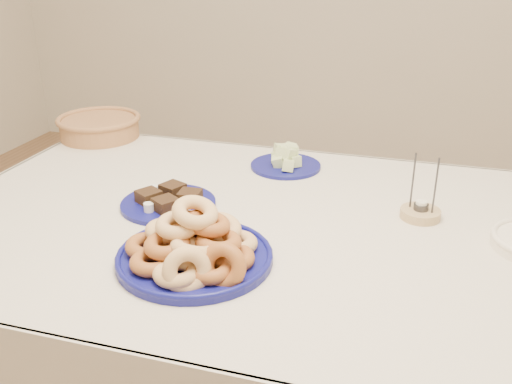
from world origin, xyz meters
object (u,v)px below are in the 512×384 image
Objects in this scene: brownie_plate at (168,201)px; wicker_basket at (99,126)px; dining_table at (261,257)px; candle_holder at (420,212)px; melon_plate at (286,161)px; donut_platter at (195,248)px.

brownie_plate is 0.68m from wicker_basket.
brownie_plate is at bearing -44.11° from wicker_basket.
candle_holder is (0.38, 0.13, 0.12)m from dining_table.
melon_plate is 0.43m from brownie_plate.
wicker_basket reaches higher than brownie_plate.
dining_table is at bearing -2.57° from brownie_plate.
wicker_basket is at bearing 135.89° from brownie_plate.
wicker_basket is (-0.75, 0.48, 0.15)m from dining_table.
brownie_plate is (-0.23, -0.37, -0.01)m from melon_plate.
donut_platter is at bearing -94.54° from melon_plate.
melon_plate is (0.05, 0.62, -0.02)m from donut_platter.
brownie_plate is 1.89× the size of candle_holder.
dining_table is 5.45× the size of wicker_basket.
wicker_basket is at bearing 147.16° from dining_table.
donut_platter is 1.42× the size of brownie_plate.
brownie_plate is (-0.18, 0.25, -0.02)m from donut_platter.
dining_table is 0.29m from brownie_plate.
melon_plate is at bearing 57.95° from brownie_plate.
candle_holder reaches higher than donut_platter.
candle_holder is (0.46, 0.37, -0.02)m from donut_platter.
donut_platter reaches higher than dining_table.
candle_holder is at bearing -17.25° from wicker_basket.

